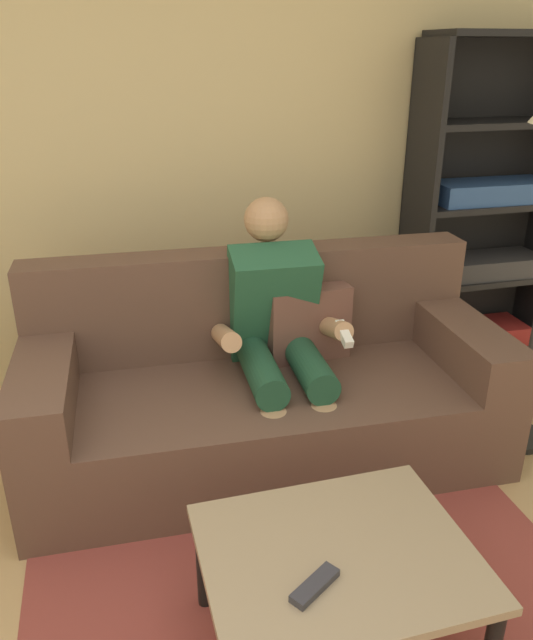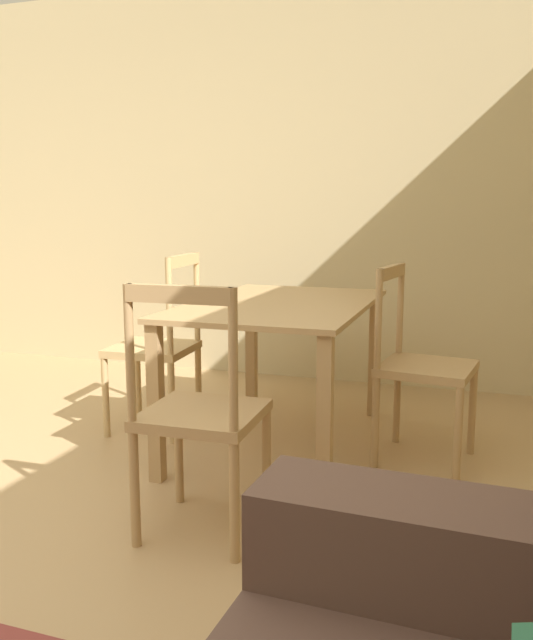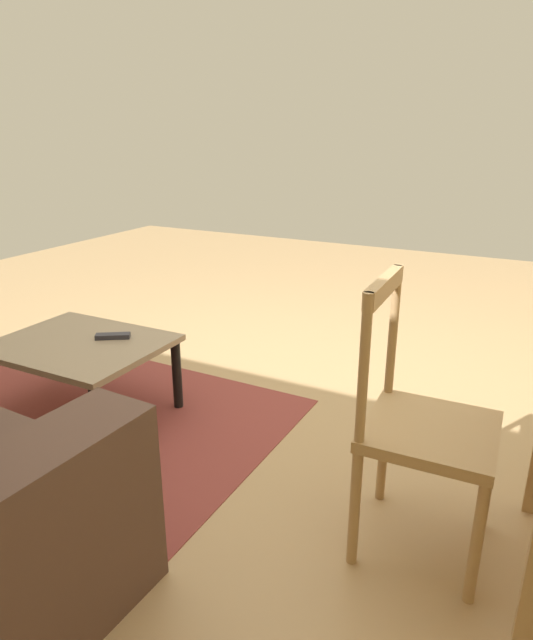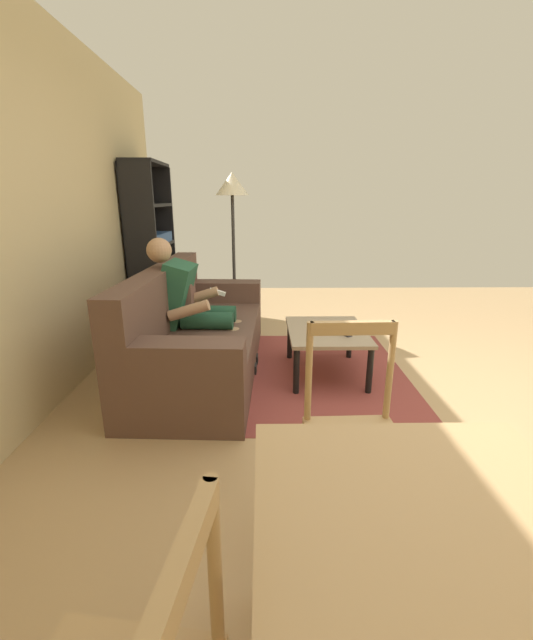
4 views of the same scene
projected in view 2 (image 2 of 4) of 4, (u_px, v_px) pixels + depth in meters
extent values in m
cube|color=#C8B586|center=(241.00, 184.00, 4.74)|extent=(0.12, 5.47, 2.76)
cube|color=brown|center=(471.00, 556.00, 1.32)|extent=(0.28, 0.91, 0.22)
cube|color=tan|center=(281.00, 305.00, 3.30)|extent=(1.36, 0.87, 0.02)
cube|color=tan|center=(251.00, 347.00, 4.07)|extent=(0.06, 0.06, 0.72)
cube|color=tan|center=(156.00, 403.00, 2.90)|extent=(0.06, 0.06, 0.72)
cube|color=tan|center=(374.00, 356.00, 3.84)|extent=(0.06, 0.06, 0.72)
cube|color=tan|center=(325.00, 421.00, 2.66)|extent=(0.06, 0.06, 0.72)
cube|color=tan|center=(427.00, 368.00, 3.12)|extent=(0.47, 0.47, 0.04)
cylinder|color=tan|center=(458.00, 432.00, 2.91)|extent=(0.04, 0.04, 0.46)
cylinder|color=tan|center=(472.00, 409.00, 3.24)|extent=(0.04, 0.04, 0.46)
cylinder|color=tan|center=(375.00, 420.00, 3.08)|extent=(0.04, 0.04, 0.46)
cylinder|color=tan|center=(397.00, 399.00, 3.41)|extent=(0.04, 0.04, 0.46)
cylinder|color=tan|center=(378.00, 321.00, 3.00)|extent=(0.03, 0.03, 0.48)
cylinder|color=tan|center=(400.00, 310.00, 3.33)|extent=(0.03, 0.03, 0.48)
cube|color=tan|center=(391.00, 272.00, 3.13)|extent=(0.38, 0.09, 0.06)
cube|color=tan|center=(203.00, 415.00, 2.43)|extent=(0.43, 0.43, 0.04)
cylinder|color=tan|center=(267.00, 460.00, 2.60)|extent=(0.04, 0.04, 0.45)
cylinder|color=tan|center=(179.00, 450.00, 2.71)|extent=(0.04, 0.04, 0.45)
cylinder|color=tan|center=(234.00, 500.00, 2.24)|extent=(0.04, 0.04, 0.45)
cylinder|color=tan|center=(135.00, 487.00, 2.35)|extent=(0.04, 0.04, 0.45)
cylinder|color=tan|center=(233.00, 363.00, 2.16)|extent=(0.03, 0.03, 0.51)
cylinder|color=tan|center=(130.00, 356.00, 2.27)|extent=(0.03, 0.03, 0.51)
cube|color=tan|center=(179.00, 294.00, 2.17)|extent=(0.05, 0.38, 0.06)
cube|color=tan|center=(152.00, 349.00, 3.58)|extent=(0.44, 0.44, 0.04)
cylinder|color=tan|center=(138.00, 378.00, 3.85)|extent=(0.04, 0.04, 0.45)
cylinder|color=tan|center=(106.00, 396.00, 3.48)|extent=(0.04, 0.04, 0.45)
cylinder|color=tan|center=(198.00, 383.00, 3.75)|extent=(0.04, 0.04, 0.45)
cylinder|color=tan|center=(172.00, 401.00, 3.39)|extent=(0.04, 0.04, 0.45)
cylinder|color=tan|center=(197.00, 299.00, 3.66)|extent=(0.03, 0.03, 0.52)
cylinder|color=tan|center=(169.00, 308.00, 3.30)|extent=(0.03, 0.03, 0.52)
cube|color=tan|center=(183.00, 260.00, 3.45)|extent=(0.38, 0.06, 0.06)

